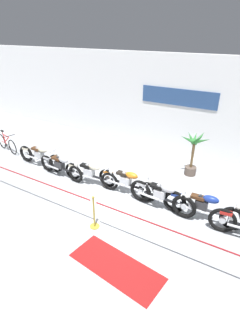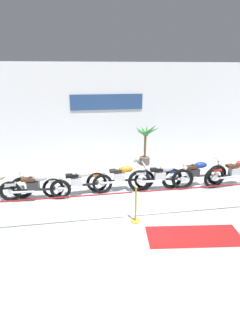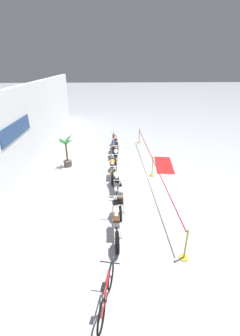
{
  "view_description": "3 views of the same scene",
  "coord_description": "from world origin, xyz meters",
  "px_view_note": "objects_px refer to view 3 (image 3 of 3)",
  "views": [
    {
      "loc": [
        3.75,
        -5.93,
        5.04
      ],
      "look_at": [
        -0.38,
        0.93,
        0.78
      ],
      "focal_mm": 28.0,
      "sensor_mm": 36.0,
      "label": 1
    },
    {
      "loc": [
        -1.32,
        -7.3,
        3.87
      ],
      "look_at": [
        0.01,
        0.75,
        0.8
      ],
      "focal_mm": 28.0,
      "sensor_mm": 36.0,
      "label": 2
    },
    {
      "loc": [
        -9.93,
        0.82,
        5.17
      ],
      "look_at": [
        -0.76,
        0.38,
        0.87
      ],
      "focal_mm": 24.0,
      "sensor_mm": 36.0,
      "label": 3
    }
  ],
  "objects_px": {
    "motorcycle_cream_0": "(116,221)",
    "bicycle": "(106,294)",
    "motorcycle_orange_3": "(113,169)",
    "stanchion_mid_left": "(152,169)",
    "motorcycle_silver_4": "(116,158)",
    "floor_banner": "(164,165)",
    "motorcycle_blue_5": "(113,150)",
    "stanchion_far_left": "(159,176)",
    "motorcycle_silver_1": "(121,200)",
    "motorcycle_red_6": "(115,142)",
    "potted_palm_left_of_row": "(66,149)",
    "stanchion_mid_right": "(139,138)",
    "motorcycle_cream_2": "(116,183)"
  },
  "relations": [
    {
      "from": "motorcycle_cream_0",
      "to": "motorcycle_red_6",
      "type": "height_order",
      "value": "motorcycle_red_6"
    },
    {
      "from": "motorcycle_orange_3",
      "to": "motorcycle_blue_5",
      "type": "xyz_separation_m",
      "value": [
        2.6,
        -0.1,
        0.0
      ]
    },
    {
      "from": "motorcycle_silver_1",
      "to": "stanchion_far_left",
      "type": "xyz_separation_m",
      "value": [
        1.34,
        -1.73,
        0.28
      ]
    },
    {
      "from": "motorcycle_cream_0",
      "to": "bicycle",
      "type": "height_order",
      "value": "bicycle"
    },
    {
      "from": "motorcycle_cream_2",
      "to": "potted_palm_left_of_row",
      "type": "height_order",
      "value": "potted_palm_left_of_row"
    },
    {
      "from": "motorcycle_silver_1",
      "to": "floor_banner",
      "type": "xyz_separation_m",
      "value": [
        4.1,
        -2.64,
        -0.45
      ]
    },
    {
      "from": "motorcycle_cream_0",
      "to": "floor_banner",
      "type": "relative_size",
      "value": 1.03
    },
    {
      "from": "potted_palm_left_of_row",
      "to": "stanchion_far_left",
      "type": "relative_size",
      "value": 0.18
    },
    {
      "from": "motorcycle_cream_0",
      "to": "bicycle",
      "type": "xyz_separation_m",
      "value": [
        -2.49,
        0.31,
        -0.09
      ]
    },
    {
      "from": "floor_banner",
      "to": "motorcycle_cream_0",
      "type": "bearing_deg",
      "value": 159.2
    },
    {
      "from": "stanchion_mid_left",
      "to": "stanchion_mid_right",
      "type": "height_order",
      "value": "same"
    },
    {
      "from": "motorcycle_silver_1",
      "to": "stanchion_far_left",
      "type": "bearing_deg",
      "value": -52.15
    },
    {
      "from": "motorcycle_silver_1",
      "to": "motorcycle_blue_5",
      "type": "relative_size",
      "value": 0.91
    },
    {
      "from": "motorcycle_cream_0",
      "to": "motorcycle_silver_1",
      "type": "bearing_deg",
      "value": -9.08
    },
    {
      "from": "motorcycle_cream_2",
      "to": "motorcycle_red_6",
      "type": "relative_size",
      "value": 0.93
    },
    {
      "from": "potted_palm_left_of_row",
      "to": "motorcycle_red_6",
      "type": "bearing_deg",
      "value": -46.12
    },
    {
      "from": "motorcycle_silver_1",
      "to": "motorcycle_orange_3",
      "type": "xyz_separation_m",
      "value": [
        2.75,
        0.25,
        0.01
      ]
    },
    {
      "from": "stanchion_far_left",
      "to": "floor_banner",
      "type": "height_order",
      "value": "stanchion_far_left"
    },
    {
      "from": "motorcycle_cream_0",
      "to": "stanchion_mid_right",
      "type": "height_order",
      "value": "stanchion_mid_right"
    },
    {
      "from": "stanchion_far_left",
      "to": "stanchion_mid_left",
      "type": "bearing_deg",
      "value": -0.0
    },
    {
      "from": "motorcycle_cream_2",
      "to": "stanchion_mid_right",
      "type": "xyz_separation_m",
      "value": [
        6.69,
        -1.84,
        -0.11
      ]
    },
    {
      "from": "motorcycle_orange_3",
      "to": "motorcycle_silver_4",
      "type": "distance_m",
      "value": 1.36
    },
    {
      "from": "motorcycle_silver_1",
      "to": "motorcycle_orange_3",
      "type": "relative_size",
      "value": 0.95
    },
    {
      "from": "stanchion_far_left",
      "to": "motorcycle_silver_4",
      "type": "bearing_deg",
      "value": 32.84
    },
    {
      "from": "motorcycle_cream_0",
      "to": "bicycle",
      "type": "distance_m",
      "value": 2.51
    },
    {
      "from": "motorcycle_blue_5",
      "to": "motorcycle_red_6",
      "type": "xyz_separation_m",
      "value": [
        1.44,
        -0.14,
        0.02
      ]
    },
    {
      "from": "stanchion_far_left",
      "to": "stanchion_mid_right",
      "type": "height_order",
      "value": "same"
    },
    {
      "from": "motorcycle_cream_2",
      "to": "floor_banner",
      "type": "bearing_deg",
      "value": -44.7
    },
    {
      "from": "stanchion_far_left",
      "to": "floor_banner",
      "type": "relative_size",
      "value": 4.51
    },
    {
      "from": "motorcycle_cream_2",
      "to": "stanchion_far_left",
      "type": "bearing_deg",
      "value": -89.5
    },
    {
      "from": "motorcycle_orange_3",
      "to": "motorcycle_red_6",
      "type": "bearing_deg",
      "value": -3.39
    },
    {
      "from": "motorcycle_red_6",
      "to": "motorcycle_orange_3",
      "type": "bearing_deg",
      "value": 176.61
    },
    {
      "from": "motorcycle_silver_1",
      "to": "floor_banner",
      "type": "relative_size",
      "value": 0.94
    },
    {
      "from": "motorcycle_red_6",
      "to": "stanchion_far_left",
      "type": "distance_m",
      "value": 5.73
    },
    {
      "from": "stanchion_far_left",
      "to": "stanchion_mid_left",
      "type": "distance_m",
      "value": 1.52
    },
    {
      "from": "potted_palm_left_of_row",
      "to": "stanchion_mid_right",
      "type": "bearing_deg",
      "value": -49.35
    },
    {
      "from": "motorcycle_orange_3",
      "to": "stanchion_far_left",
      "type": "bearing_deg",
      "value": -125.44
    },
    {
      "from": "floor_banner",
      "to": "motorcycle_silver_4",
      "type": "bearing_deg",
      "value": 97.12
    },
    {
      "from": "bicycle",
      "to": "floor_banner",
      "type": "relative_size",
      "value": 0.72
    },
    {
      "from": "bicycle",
      "to": "motorcycle_silver_4",
      "type": "bearing_deg",
      "value": -3.37
    },
    {
      "from": "potted_palm_left_of_row",
      "to": "motorcycle_cream_2",
      "type": "bearing_deg",
      "value": -138.07
    },
    {
      "from": "stanchion_mid_right",
      "to": "floor_banner",
      "type": "bearing_deg",
      "value": -166.9
    },
    {
      "from": "motorcycle_silver_4",
      "to": "floor_banner",
      "type": "xyz_separation_m",
      "value": [
        0.01,
        -2.69,
        -0.47
      ]
    },
    {
      "from": "motorcycle_orange_3",
      "to": "stanchion_mid_left",
      "type": "distance_m",
      "value": 1.98
    },
    {
      "from": "motorcycle_cream_0",
      "to": "motorcycle_silver_4",
      "type": "xyz_separation_m",
      "value": [
        5.39,
        -0.16,
        0.02
      ]
    },
    {
      "from": "motorcycle_silver_1",
      "to": "floor_banner",
      "type": "distance_m",
      "value": 4.9
    },
    {
      "from": "motorcycle_silver_4",
      "to": "potted_palm_left_of_row",
      "type": "height_order",
      "value": "potted_palm_left_of_row"
    },
    {
      "from": "motorcycle_orange_3",
      "to": "floor_banner",
      "type": "distance_m",
      "value": 3.22
    },
    {
      "from": "motorcycle_cream_2",
      "to": "stanchion_far_left",
      "type": "xyz_separation_m",
      "value": [
        0.02,
        -1.84,
        0.28
      ]
    },
    {
      "from": "motorcycle_blue_5",
      "to": "stanchion_mid_left",
      "type": "height_order",
      "value": "stanchion_mid_left"
    }
  ]
}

